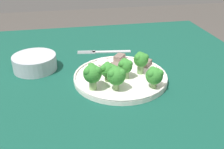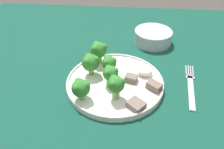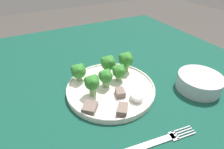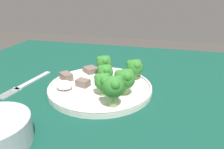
% 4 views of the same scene
% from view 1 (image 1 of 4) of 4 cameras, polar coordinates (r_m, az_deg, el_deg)
% --- Properties ---
extents(table, '(1.15, 1.06, 0.75)m').
position_cam_1_polar(table, '(0.78, -1.50, -9.20)').
color(table, '#114738').
rests_on(table, ground_plane).
extents(dinner_plate, '(0.27, 0.27, 0.02)m').
position_cam_1_polar(dinner_plate, '(0.77, 1.85, -0.55)').
color(dinner_plate, white).
rests_on(dinner_plate, table).
extents(fork, '(0.04, 0.19, 0.00)m').
position_cam_1_polar(fork, '(0.96, -1.64, 4.95)').
color(fork, silver).
rests_on(fork, table).
extents(cream_bowl, '(0.13, 0.13, 0.05)m').
position_cam_1_polar(cream_bowl, '(0.86, -16.45, 2.46)').
color(cream_bowl, '#B7BCC6').
rests_on(cream_bowl, table).
extents(broccoli_floret_near_rim_left, '(0.04, 0.04, 0.06)m').
position_cam_1_polar(broccoli_floret_near_rim_left, '(0.74, 2.89, 1.78)').
color(broccoli_floret_near_rim_left, '#7FA866').
rests_on(broccoli_floret_near_rim_left, dinner_plate).
extents(broccoli_floret_center_left, '(0.05, 0.05, 0.07)m').
position_cam_1_polar(broccoli_floret_center_left, '(0.68, 0.92, -0.20)').
color(broccoli_floret_center_left, '#7FA866').
rests_on(broccoli_floret_center_left, dinner_plate).
extents(broccoli_floret_back_left, '(0.04, 0.04, 0.05)m').
position_cam_1_polar(broccoli_floret_back_left, '(0.72, -0.86, 0.99)').
color(broccoli_floret_back_left, '#7FA866').
rests_on(broccoli_floret_back_left, dinner_plate).
extents(broccoli_floret_front_left, '(0.05, 0.05, 0.07)m').
position_cam_1_polar(broccoli_floret_front_left, '(0.68, -4.29, 0.18)').
color(broccoli_floret_front_left, '#7FA866').
rests_on(broccoli_floret_front_left, dinner_plate).
extents(broccoli_floret_center_back, '(0.04, 0.04, 0.07)m').
position_cam_1_polar(broccoli_floret_center_back, '(0.77, 6.32, 3.19)').
color(broccoli_floret_center_back, '#7FA866').
rests_on(broccoli_floret_center_back, dinner_plate).
extents(broccoli_floret_mid_cluster, '(0.05, 0.05, 0.06)m').
position_cam_1_polar(broccoli_floret_mid_cluster, '(0.70, 9.19, -0.21)').
color(broccoli_floret_mid_cluster, '#7FA866').
rests_on(broccoli_floret_mid_cluster, dinner_plate).
extents(meat_slice_front_slice, '(0.04, 0.03, 0.02)m').
position_cam_1_polar(meat_slice_front_slice, '(0.80, 0.61, 1.67)').
color(meat_slice_front_slice, '#756056').
rests_on(meat_slice_front_slice, dinner_plate).
extents(meat_slice_middle_slice, '(0.05, 0.05, 0.02)m').
position_cam_1_polar(meat_slice_middle_slice, '(0.83, 7.12, 2.58)').
color(meat_slice_middle_slice, '#756056').
rests_on(meat_slice_middle_slice, dinner_plate).
extents(meat_slice_rear_slice, '(0.05, 0.04, 0.02)m').
position_cam_1_polar(meat_slice_rear_slice, '(0.86, 1.64, 3.66)').
color(meat_slice_rear_slice, '#756056').
rests_on(meat_slice_rear_slice, dinner_plate).
extents(sauce_dollop, '(0.04, 0.04, 0.02)m').
position_cam_1_polar(sauce_dollop, '(0.83, -2.03, 2.80)').
color(sauce_dollop, white).
rests_on(sauce_dollop, dinner_plate).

